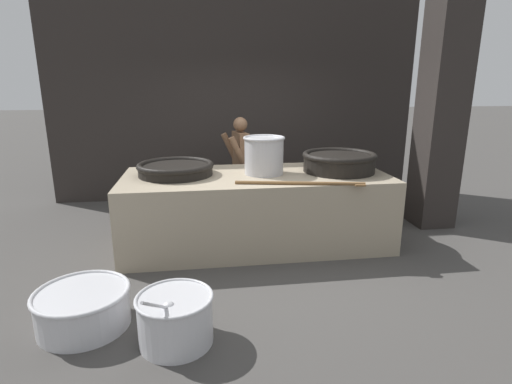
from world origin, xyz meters
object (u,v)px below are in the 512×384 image
(giant_wok_far, at_px, (339,161))
(prep_bowl_meat, at_px, (83,306))
(giant_wok_near, at_px, (176,168))
(cook, at_px, (240,164))
(stock_pot, at_px, (264,155))
(prep_bowl_vegetables, at_px, (175,317))

(giant_wok_far, bearing_deg, prep_bowl_meat, -149.25)
(giant_wok_near, xyz_separation_m, cook, (0.93, 1.04, -0.17))
(giant_wok_near, height_order, stock_pot, stock_pot)
(stock_pot, bearing_deg, cook, 99.60)
(cook, xyz_separation_m, prep_bowl_meat, (-1.68, -2.85, -0.66))
(prep_bowl_vegetables, height_order, prep_bowl_meat, prep_bowl_vegetables)
(giant_wok_near, relative_size, cook, 0.62)
(cook, bearing_deg, prep_bowl_vegetables, 64.59)
(giant_wok_far, xyz_separation_m, cook, (-1.19, 1.14, -0.22))
(stock_pot, distance_m, prep_bowl_vegetables, 2.50)
(cook, bearing_deg, giant_wok_far, 126.24)
(giant_wok_far, height_order, cook, cook)
(giant_wok_near, distance_m, cook, 1.41)
(stock_pot, height_order, cook, cook)
(giant_wok_far, relative_size, prep_bowl_meat, 1.18)
(cook, bearing_deg, prep_bowl_meat, 49.31)
(prep_bowl_vegetables, bearing_deg, giant_wok_near, 91.71)
(stock_pot, xyz_separation_m, cook, (-0.19, 1.13, -0.33))
(stock_pot, xyz_separation_m, prep_bowl_meat, (-1.87, -1.72, -0.99))
(prep_bowl_meat, bearing_deg, prep_bowl_vegetables, -22.94)
(giant_wok_far, bearing_deg, cook, 136.42)
(giant_wok_far, distance_m, cook, 1.66)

